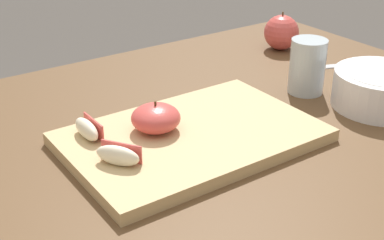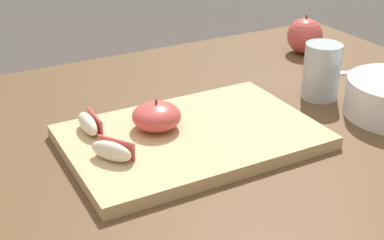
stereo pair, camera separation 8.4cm
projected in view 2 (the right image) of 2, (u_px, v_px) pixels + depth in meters
dining_table at (175, 193)px, 0.93m from camera, size 1.29×0.82×0.78m
cutting_board at (192, 137)px, 0.85m from camera, size 0.39×0.26×0.02m
apple_half_skin_up at (157, 116)px, 0.85m from camera, size 0.08×0.08×0.05m
apple_wedge_front at (112, 151)px, 0.76m from camera, size 0.06×0.07×0.03m
apple_wedge_right at (89, 124)px, 0.84m from camera, size 0.02×0.07×0.03m
paring_knife at (379, 69)px, 1.13m from camera, size 0.16×0.08×0.01m
whole_apple_pink_lady at (305, 36)px, 1.22m from camera, size 0.08×0.08×0.09m
drinking_glass_water at (322, 71)px, 0.99m from camera, size 0.07×0.07×0.10m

